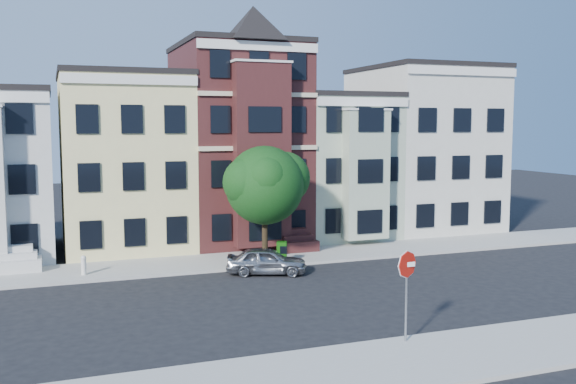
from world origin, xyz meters
name	(u,v)px	position (x,y,z in m)	size (l,w,h in m)	color
ground	(331,296)	(0.00, 0.00, 0.00)	(120.00, 120.00, 0.00)	black
far_sidewalk	(271,258)	(0.00, 8.00, 0.07)	(60.00, 4.00, 0.15)	#9E9B93
near_sidewalk	(437,358)	(0.00, -8.00, 0.07)	(60.00, 4.00, 0.15)	#9E9B93
house_yellow	(124,164)	(-7.00, 14.50, 5.00)	(7.00, 9.00, 10.00)	#EDDF95
house_brown	(237,145)	(0.00, 14.50, 6.00)	(7.00, 9.00, 12.00)	#3D1918
house_green	(331,167)	(6.50, 14.50, 4.50)	(6.00, 9.00, 9.00)	#A1B096
house_cream	(422,150)	(13.50, 14.50, 5.50)	(8.00, 9.00, 11.00)	beige
street_tree	(265,191)	(-0.71, 6.89, 3.91)	(6.46, 6.46, 7.52)	#1A4C19
parked_car	(267,261)	(-1.32, 4.80, 0.66)	(1.57, 3.90, 1.33)	gray
newspaper_box	(282,252)	(0.02, 6.30, 0.71)	(0.51, 0.45, 1.13)	#104F0A
fire_hydrant	(84,267)	(-9.77, 7.16, 0.52)	(0.26, 0.26, 0.74)	beige
stop_sign	(406,290)	(-0.22, -6.48, 1.89)	(0.95, 0.13, 3.47)	#AD1007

